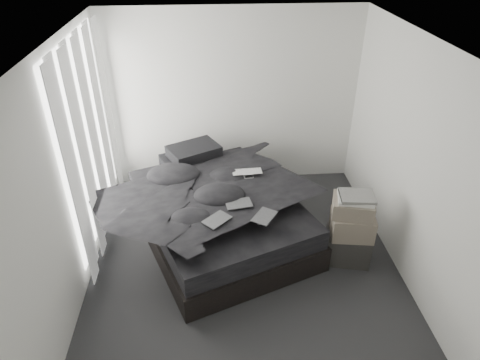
{
  "coord_description": "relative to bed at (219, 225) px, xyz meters",
  "views": [
    {
      "loc": [
        -0.35,
        -3.73,
        3.56
      ],
      "look_at": [
        0.0,
        0.8,
        0.75
      ],
      "focal_mm": 32.0,
      "sensor_mm": 36.0,
      "label": 1
    }
  ],
  "objects": [
    {
      "name": "wall_right",
      "position": [
        2.08,
        -0.67,
        1.14
      ],
      "size": [
        0.01,
        4.2,
        2.6
      ],
      "primitive_type": "cube",
      "color": "silver",
      "rests_on": "ground"
    },
    {
      "name": "curtain_left",
      "position": [
        -1.45,
        0.23,
        1.12
      ],
      "size": [
        0.06,
        2.12,
        2.48
      ],
      "primitive_type": "cube",
      "color": "white",
      "rests_on": "wall_left"
    },
    {
      "name": "box_lower",
      "position": [
        1.52,
        -0.57,
        0.03
      ],
      "size": [
        0.58,
        0.5,
        0.38
      ],
      "primitive_type": "cube",
      "rotation": [
        0.0,
        0.0,
        -0.22
      ],
      "color": "black",
      "rests_on": "floor"
    },
    {
      "name": "side_stand",
      "position": [
        -0.78,
        0.25,
        0.14
      ],
      "size": [
        0.42,
        0.42,
        0.6
      ],
      "primitive_type": "cylinder",
      "rotation": [
        0.0,
        0.0,
        0.35
      ],
      "color": "black",
      "rests_on": "floor"
    },
    {
      "name": "pillow_lower",
      "position": [
        -0.39,
        0.83,
        0.49
      ],
      "size": [
        0.84,
        0.71,
        0.16
      ],
      "primitive_type": "cube",
      "rotation": [
        0.0,
        0.0,
        0.38
      ],
      "color": "black",
      "rests_on": "mattress"
    },
    {
      "name": "art_book_snake",
      "position": [
        1.53,
        -0.58,
        0.76
      ],
      "size": [
        0.41,
        0.34,
        0.04
      ],
      "primitive_type": "cube",
      "rotation": [
        0.0,
        0.0,
        -0.12
      ],
      "color": "silver",
      "rests_on": "art_book_white"
    },
    {
      "name": "mattress",
      "position": [
        0.0,
        0.0,
        0.29
      ],
      "size": [
        2.44,
        2.76,
        0.25
      ],
      "primitive_type": "cube",
      "rotation": [
        0.0,
        0.0,
        0.38
      ],
      "color": "black",
      "rests_on": "bed"
    },
    {
      "name": "duvet",
      "position": [
        0.02,
        -0.05,
        0.55
      ],
      "size": [
        2.36,
        2.51,
        0.27
      ],
      "primitive_type": "imported",
      "rotation": [
        0.0,
        0.0,
        0.38
      ],
      "color": "black",
      "rests_on": "mattress"
    },
    {
      "name": "floor_books",
      "position": [
        -0.72,
        0.18,
        -0.09
      ],
      "size": [
        0.15,
        0.21,
        0.15
      ],
      "primitive_type": "cube",
      "rotation": [
        0.0,
        0.0,
        0.03
      ],
      "color": "black",
      "rests_on": "floor"
    },
    {
      "name": "comic_a",
      "position": [
        -0.03,
        -0.69,
        0.69
      ],
      "size": [
        0.35,
        0.35,
        0.01
      ],
      "primitive_type": "cube",
      "rotation": [
        0.0,
        0.0,
        0.76
      ],
      "color": "black",
      "rests_on": "duvet"
    },
    {
      "name": "laptop",
      "position": [
        0.38,
        0.21,
        0.7
      ],
      "size": [
        0.39,
        0.27,
        0.03
      ],
      "primitive_type": "imported",
      "rotation": [
        0.0,
        0.0,
        0.06
      ],
      "color": "silver",
      "rests_on": "duvet"
    },
    {
      "name": "ceiling",
      "position": [
        0.28,
        -0.67,
        2.44
      ],
      "size": [
        3.6,
        4.2,
        0.01
      ],
      "primitive_type": "cube",
      "color": "white",
      "rests_on": "ground"
    },
    {
      "name": "art_book_white",
      "position": [
        1.52,
        -0.57,
        0.72
      ],
      "size": [
        0.45,
        0.39,
        0.04
      ],
      "primitive_type": "cube",
      "rotation": [
        0.0,
        0.0,
        -0.22
      ],
      "color": "silver",
      "rests_on": "box_upper"
    },
    {
      "name": "papers",
      "position": [
        -0.77,
        0.25,
        0.45
      ],
      "size": [
        0.29,
        0.27,
        0.01
      ],
      "primitive_type": "cube",
      "rotation": [
        0.0,
        0.0,
        0.52
      ],
      "color": "white",
      "rests_on": "side_stand"
    },
    {
      "name": "wall_left",
      "position": [
        -1.52,
        -0.67,
        1.14
      ],
      "size": [
        0.01,
        4.2,
        2.6
      ],
      "primitive_type": "cube",
      "color": "silver",
      "rests_on": "ground"
    },
    {
      "name": "comic_b",
      "position": [
        0.22,
        -0.4,
        0.7
      ],
      "size": [
        0.33,
        0.24,
        0.01
      ],
      "primitive_type": "cube",
      "rotation": [
        0.0,
        0.0,
        0.17
      ],
      "color": "black",
      "rests_on": "duvet"
    },
    {
      "name": "pillow_upper",
      "position": [
        -0.31,
        0.84,
        0.65
      ],
      "size": [
        0.8,
        0.71,
        0.15
      ],
      "primitive_type": "cube",
      "rotation": [
        0.0,
        0.0,
        0.48
      ],
      "color": "black",
      "rests_on": "pillow_lower"
    },
    {
      "name": "window_left",
      "position": [
        -1.5,
        0.23,
        1.19
      ],
      "size": [
        0.02,
        2.0,
        2.3
      ],
      "primitive_type": "cube",
      "color": "white",
      "rests_on": "wall_left"
    },
    {
      "name": "wall_back",
      "position": [
        0.28,
        1.43,
        1.14
      ],
      "size": [
        3.6,
        0.01,
        2.6
      ],
      "primitive_type": "cube",
      "color": "silver",
      "rests_on": "ground"
    },
    {
      "name": "box_upper",
      "position": [
        1.51,
        -0.56,
        0.6
      ],
      "size": [
        0.54,
        0.47,
        0.2
      ],
      "primitive_type": "cube",
      "rotation": [
        0.0,
        0.0,
        -0.27
      ],
      "color": "#6F6457",
      "rests_on": "box_mid"
    },
    {
      "name": "floor",
      "position": [
        0.28,
        -0.67,
        -0.16
      ],
      "size": [
        3.6,
        4.2,
        0.01
      ],
      "primitive_type": "cube",
      "color": "#29292B",
      "rests_on": "ground"
    },
    {
      "name": "comic_c",
      "position": [
        0.49,
        -0.67,
        0.7
      ],
      "size": [
        0.33,
        0.36,
        0.01
      ],
      "primitive_type": "cube",
      "rotation": [
        0.0,
        0.0,
        0.99
      ],
      "color": "black",
      "rests_on": "duvet"
    },
    {
      "name": "bed",
      "position": [
        0.0,
        0.0,
        0.0
      ],
      "size": [
        2.52,
        2.85,
        0.32
      ],
      "primitive_type": "cube",
      "rotation": [
        0.0,
        0.0,
        0.38
      ],
      "color": "black",
      "rests_on": "floor"
    },
    {
      "name": "box_mid",
      "position": [
        1.53,
        -0.58,
        0.36
      ],
      "size": [
        0.53,
        0.44,
        0.29
      ],
      "primitive_type": "cube",
      "rotation": [
        0.0,
        0.0,
        -0.15
      ],
      "color": "#6F6457",
      "rests_on": "box_lower"
    },
    {
      "name": "wall_front",
      "position": [
        0.28,
        -2.77,
        1.14
      ],
      "size": [
        3.6,
        0.01,
        2.6
      ],
      "primitive_type": "cube",
      "color": "silver",
      "rests_on": "ground"
    }
  ]
}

